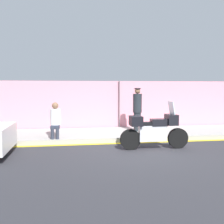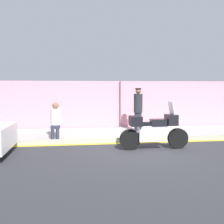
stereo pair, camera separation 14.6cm
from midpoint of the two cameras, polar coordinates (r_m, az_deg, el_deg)
ground_plane at (r=8.36m, az=5.75°, el=-8.21°), size 120.00×120.00×0.00m
sidewalk at (r=10.69m, az=2.42°, el=-4.73°), size 41.41×2.62×0.18m
curb_paint_stripe at (r=9.36m, az=4.11°, el=-6.71°), size 41.41×0.18×0.01m
storefront_fence at (r=11.93m, az=1.13°, el=1.33°), size 39.34×0.17×2.25m
motorcycle at (r=8.43m, az=8.61°, el=-3.84°), size 2.22×0.51×1.52m
officer_standing at (r=10.76m, az=5.15°, el=0.66°), size 0.36×0.36×1.76m
person_seated_on_curb at (r=9.54m, az=-12.69°, el=-1.34°), size 0.37×0.65×1.25m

